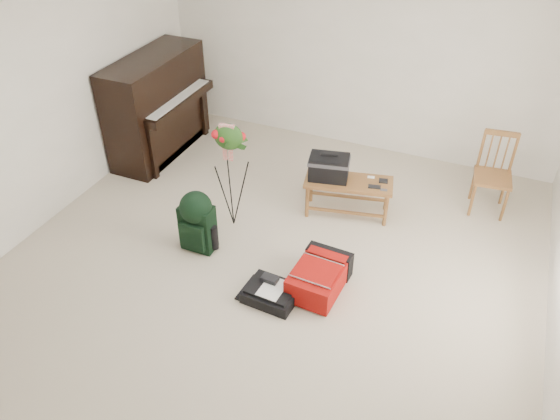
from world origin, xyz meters
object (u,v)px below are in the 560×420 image
at_px(bench, 336,170).
at_px(red_suitcase, 321,274).
at_px(green_backpack, 197,219).
at_px(piano, 158,108).
at_px(flower_stand, 231,177).
at_px(black_duffel, 272,292).
at_px(dining_chair, 493,175).

bearing_deg(bench, red_suitcase, -89.22).
bearing_deg(green_backpack, piano, 132.80).
height_order(red_suitcase, flower_stand, flower_stand).
relative_size(red_suitcase, flower_stand, 0.53).
distance_m(piano, green_backpack, 2.10).
distance_m(bench, black_duffel, 1.59).
height_order(red_suitcase, black_duffel, red_suitcase).
bearing_deg(green_backpack, black_duffel, -20.96).
distance_m(red_suitcase, flower_stand, 1.36).
relative_size(dining_chair, green_backpack, 1.36).
bearing_deg(piano, dining_chair, 4.60).
relative_size(dining_chair, black_duffel, 1.83).
height_order(bench, green_backpack, bench).
bearing_deg(red_suitcase, flower_stand, 159.13).
distance_m(dining_chair, black_duffel, 2.77).
distance_m(piano, red_suitcase, 3.18).
distance_m(dining_chair, flower_stand, 2.80).
relative_size(black_duffel, green_backpack, 0.74).
height_order(piano, green_backpack, piano).
distance_m(green_backpack, flower_stand, 0.56).
height_order(green_backpack, flower_stand, flower_stand).
bearing_deg(black_duffel, green_backpack, 162.69).
relative_size(bench, green_backpack, 1.50).
height_order(bench, dining_chair, dining_chair).
distance_m(piano, bench, 2.48).
height_order(piano, flower_stand, piano).
bearing_deg(piano, black_duffel, -38.54).
relative_size(piano, green_backpack, 2.29).
distance_m(dining_chair, green_backpack, 3.17).
relative_size(dining_chair, red_suitcase, 1.37).
bearing_deg(flower_stand, dining_chair, 20.85).
xyz_separation_m(piano, dining_chair, (4.00, 0.32, -0.17)).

